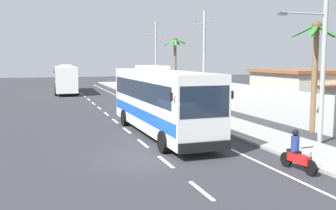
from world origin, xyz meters
name	(u,v)px	position (x,y,z in m)	size (l,w,h in m)	color
ground_plane	(159,157)	(0.00, 0.00, 0.00)	(160.00, 160.00, 0.00)	#303035
sidewalk_kerb	(207,117)	(6.80, 10.00, 0.07)	(3.20, 90.00, 0.14)	#999993
lane_markings	(133,112)	(2.30, 14.76, 0.00)	(3.88, 71.00, 0.01)	white
boundary_wall	(228,96)	(10.60, 14.00, 1.16)	(0.24, 60.00, 2.32)	#B2B2AD
coach_bus_foreground	(160,99)	(1.56, 4.93, 2.06)	(3.08, 12.32, 3.96)	silver
coach_bus_far_lane	(65,78)	(-1.76, 35.14, 1.90)	(3.24, 11.98, 3.65)	white
motorcycle_beside_bus	(297,154)	(4.46, -3.77, 0.66)	(0.56, 1.96, 1.62)	black
utility_pole_nearest	(322,48)	(8.58, 0.01, 4.88)	(3.76, 0.24, 9.21)	#9E9E99
utility_pole_mid	(204,58)	(8.70, 14.97, 4.41)	(1.95, 0.24, 8.45)	#9E9E99
utility_pole_far	(156,56)	(8.81, 29.94, 4.68)	(2.39, 0.24, 8.97)	#9E9E99
palm_nearest	(315,59)	(10.43, 2.75, 4.36)	(2.75, 2.80, 6.54)	brown
palm_second	(175,56)	(11.03, 29.16, 4.71)	(2.87, 2.97, 6.96)	brown
roadside_building	(324,90)	(17.36, 10.08, 1.77)	(10.60, 7.70, 3.51)	beige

